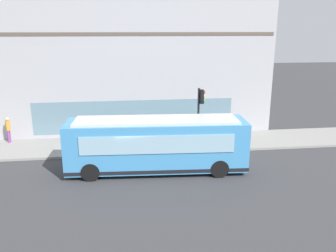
# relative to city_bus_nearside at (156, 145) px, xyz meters

# --- Properties ---
(ground) EXTENTS (120.00, 120.00, 0.00)m
(ground) POSITION_rel_city_bus_nearside_xyz_m (-0.05, 0.99, -1.55)
(ground) COLOR #38383A
(sidewalk_curb) EXTENTS (4.06, 40.00, 0.15)m
(sidewalk_curb) POSITION_rel_city_bus_nearside_xyz_m (4.58, 0.99, -1.48)
(sidewalk_curb) COLOR gray
(sidewalk_curb) RESTS_ON ground
(building_corner) EXTENTS (6.47, 21.02, 13.67)m
(building_corner) POSITION_rel_city_bus_nearside_xyz_m (9.82, 0.99, 5.27)
(building_corner) COLOR #A8A8AD
(building_corner) RESTS_ON ground
(city_bus_nearside) EXTENTS (3.13, 10.17, 3.07)m
(city_bus_nearside) POSITION_rel_city_bus_nearside_xyz_m (0.00, 0.00, 0.00)
(city_bus_nearside) COLOR #3F8CC6
(city_bus_nearside) RESTS_ON ground
(traffic_light_near_corner) EXTENTS (0.32, 0.49, 4.08)m
(traffic_light_near_corner) POSITION_rel_city_bus_nearside_xyz_m (2.95, -3.14, 1.44)
(traffic_light_near_corner) COLOR black
(traffic_light_near_corner) RESTS_ON sidewalk_curb
(fire_hydrant) EXTENTS (0.35, 0.35, 0.74)m
(fire_hydrant) POSITION_rel_city_bus_nearside_xyz_m (5.66, -2.53, -1.04)
(fire_hydrant) COLOR yellow
(fire_hydrant) RESTS_ON sidewalk_curb
(pedestrian_near_hydrant) EXTENTS (0.32, 0.32, 1.78)m
(pedestrian_near_hydrant) POSITION_rel_city_bus_nearside_xyz_m (5.09, -6.26, -0.37)
(pedestrian_near_hydrant) COLOR black
(pedestrian_near_hydrant) RESTS_ON sidewalk_curb
(pedestrian_by_light_pole) EXTENTS (0.32, 0.32, 1.82)m
(pedestrian_by_light_pole) POSITION_rel_city_bus_nearside_xyz_m (5.97, 9.83, -0.35)
(pedestrian_by_light_pole) COLOR #8C3F8C
(pedestrian_by_light_pole) RESTS_ON sidewalk_curb
(newspaper_vending_box) EXTENTS (0.44, 0.42, 0.90)m
(newspaper_vending_box) POSITION_rel_city_bus_nearside_xyz_m (3.59, -4.61, -0.95)
(newspaper_vending_box) COLOR #197233
(newspaper_vending_box) RESTS_ON sidewalk_curb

